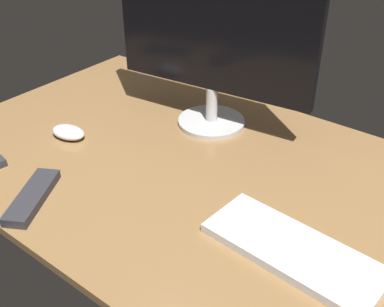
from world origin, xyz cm
name	(u,v)px	position (x,y,z in cm)	size (l,w,h in cm)	color
desk	(200,173)	(0.00, 0.00, 1.00)	(140.00, 84.00, 2.00)	olive
monitor	(214,26)	(-11.19, 20.23, 30.03)	(55.37, 18.77, 50.13)	silver
keyboard	(293,250)	(31.31, -11.74, 2.91)	(34.61, 13.84, 1.81)	silver
computer_mouse	(68,132)	(-36.93, -9.59, 3.61)	(9.91, 6.07, 3.22)	silver
tv_remote	(32,197)	(-21.61, -32.31, 3.04)	(18.91, 5.47, 2.07)	#2D2D33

